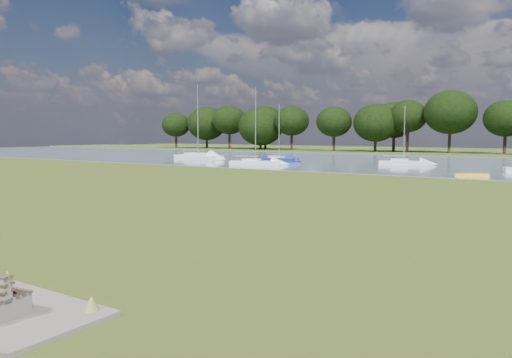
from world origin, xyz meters
The scene contains 8 objects.
ground centered at (0.00, 0.00, 0.00)m, with size 220.00×220.00×0.00m, color brown.
river centered at (0.00, 42.00, 0.00)m, with size 220.00×40.00×0.10m, color slate.
kayak centered at (1.96, 24.24, 0.18)m, with size 2.59×0.60×0.26m, color yellow.
tree_line centered at (-2.26, 68.00, 6.17)m, with size 137.66×8.56×10.36m.
sailboat_0 centered at (-34.16, 33.04, 0.57)m, with size 7.88×3.15×9.93m.
sailboat_1 centered at (-7.22, 36.00, 0.46)m, with size 5.46×2.88×6.46m.
sailboat_5 centered at (-21.03, 27.22, 0.47)m, with size 5.89×3.46×8.51m.
sailboat_6 centered at (-22.29, 34.46, 0.46)m, with size 5.24×1.91×7.01m.
Camera 1 is at (9.49, -18.83, 3.55)m, focal length 35.00 mm.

